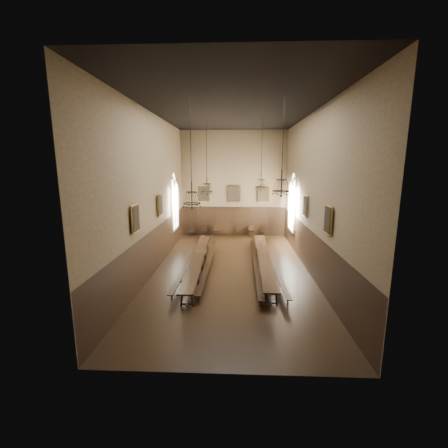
# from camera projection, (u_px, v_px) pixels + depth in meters

# --- Properties ---
(floor) EXTENTS (9.00, 18.00, 0.02)m
(floor) POSITION_uv_depth(u_px,v_px,m) (231.00, 270.00, 17.73)
(floor) COLOR black
(floor) RESTS_ON ground
(ceiling) EXTENTS (9.00, 18.00, 0.02)m
(ceiling) POSITION_uv_depth(u_px,v_px,m) (232.00, 110.00, 15.99)
(ceiling) COLOR black
(ceiling) RESTS_ON ground
(wall_back) EXTENTS (9.00, 0.02, 9.00)m
(wall_back) POSITION_uv_depth(u_px,v_px,m) (234.00, 184.00, 25.69)
(wall_back) COLOR #7C654C
(wall_back) RESTS_ON ground
(wall_front) EXTENTS (9.00, 0.02, 9.00)m
(wall_front) POSITION_uv_depth(u_px,v_px,m) (226.00, 226.00, 8.03)
(wall_front) COLOR #7C654C
(wall_front) RESTS_ON ground
(wall_left) EXTENTS (0.02, 18.00, 9.00)m
(wall_left) POSITION_uv_depth(u_px,v_px,m) (153.00, 194.00, 17.05)
(wall_left) COLOR #7C654C
(wall_left) RESTS_ON ground
(wall_right) EXTENTS (0.02, 18.00, 9.00)m
(wall_right) POSITION_uv_depth(u_px,v_px,m) (313.00, 194.00, 16.67)
(wall_right) COLOR #7C654C
(wall_right) RESTS_ON ground
(wainscot_panelling) EXTENTS (9.00, 18.00, 2.50)m
(wainscot_panelling) POSITION_uv_depth(u_px,v_px,m) (232.00, 250.00, 17.49)
(wainscot_panelling) COLOR black
(wainscot_panelling) RESTS_ON floor
(table_left) EXTENTS (0.95, 10.19, 0.79)m
(table_left) POSITION_uv_depth(u_px,v_px,m) (198.00, 264.00, 17.57)
(table_left) COLOR black
(table_left) RESTS_ON floor
(table_right) EXTENTS (0.95, 10.51, 0.82)m
(table_right) POSITION_uv_depth(u_px,v_px,m) (264.00, 263.00, 17.80)
(table_right) COLOR black
(table_right) RESTS_ON floor
(bench_left_outer) EXTENTS (0.42, 9.22, 0.41)m
(bench_left_outer) POSITION_uv_depth(u_px,v_px,m) (188.00, 265.00, 17.86)
(bench_left_outer) COLOR black
(bench_left_outer) RESTS_ON floor
(bench_left_inner) EXTENTS (0.34, 9.72, 0.44)m
(bench_left_inner) POSITION_uv_depth(u_px,v_px,m) (208.00, 264.00, 17.95)
(bench_left_inner) COLOR black
(bench_left_inner) RESTS_ON floor
(bench_right_inner) EXTENTS (0.41, 10.35, 0.47)m
(bench_right_inner) POSITION_uv_depth(u_px,v_px,m) (256.00, 265.00, 17.72)
(bench_right_inner) COLOR black
(bench_right_inner) RESTS_ON floor
(bench_right_outer) EXTENTS (0.44, 9.12, 0.41)m
(bench_right_outer) POSITION_uv_depth(u_px,v_px,m) (275.00, 268.00, 17.36)
(bench_right_outer) COLOR black
(bench_right_outer) RESTS_ON floor
(chair_0) EXTENTS (0.51, 0.51, 0.96)m
(chair_0) POSITION_uv_depth(u_px,v_px,m) (192.00, 233.00, 26.18)
(chair_0) COLOR black
(chair_0) RESTS_ON floor
(chair_1) EXTENTS (0.53, 0.53, 1.03)m
(chair_1) POSITION_uv_depth(u_px,v_px,m) (204.00, 232.00, 26.22)
(chair_1) COLOR black
(chair_1) RESTS_ON floor
(chair_2) EXTENTS (0.43, 0.43, 0.89)m
(chair_2) POSITION_uv_depth(u_px,v_px,m) (216.00, 233.00, 26.04)
(chair_2) COLOR black
(chair_2) RESTS_ON floor
(chair_4) EXTENTS (0.56, 0.56, 1.01)m
(chair_4) POSITION_uv_depth(u_px,v_px,m) (238.00, 233.00, 26.06)
(chair_4) COLOR black
(chair_4) RESTS_ON floor
(chair_5) EXTENTS (0.55, 0.55, 0.98)m
(chair_5) POSITION_uv_depth(u_px,v_px,m) (251.00, 233.00, 25.96)
(chair_5) COLOR black
(chair_5) RESTS_ON floor
(chair_6) EXTENTS (0.46, 0.46, 0.91)m
(chair_6) POSITION_uv_depth(u_px,v_px,m) (263.00, 233.00, 25.99)
(chair_6) COLOR black
(chair_6) RESTS_ON floor
(chandelier_back_left) EXTENTS (0.79, 0.79, 4.74)m
(chandelier_back_left) POSITION_uv_depth(u_px,v_px,m) (207.00, 186.00, 19.62)
(chandelier_back_left) COLOR black
(chandelier_back_left) RESTS_ON ceiling
(chandelier_back_right) EXTENTS (0.75, 0.75, 4.43)m
(chandelier_back_right) POSITION_uv_depth(u_px,v_px,m) (261.00, 182.00, 19.19)
(chandelier_back_right) COLOR black
(chandelier_back_right) RESTS_ON ceiling
(chandelier_front_left) EXTENTS (0.83, 0.83, 4.83)m
(chandelier_front_left) POSITION_uv_depth(u_px,v_px,m) (192.00, 197.00, 14.14)
(chandelier_front_left) COLOR black
(chandelier_front_left) RESTS_ON ceiling
(chandelier_front_right) EXTENTS (0.81, 0.81, 4.21)m
(chandelier_front_right) POSITION_uv_depth(u_px,v_px,m) (281.00, 185.00, 13.73)
(chandelier_front_right) COLOR black
(chandelier_front_right) RESTS_ON ceiling
(portrait_back_0) EXTENTS (1.10, 0.12, 1.40)m
(portrait_back_0) POSITION_uv_depth(u_px,v_px,m) (203.00, 194.00, 25.83)
(portrait_back_0) COLOR #A97F28
(portrait_back_0) RESTS_ON wall_back
(portrait_back_1) EXTENTS (1.10, 0.12, 1.40)m
(portrait_back_1) POSITION_uv_depth(u_px,v_px,m) (233.00, 194.00, 25.72)
(portrait_back_1) COLOR #A97F28
(portrait_back_1) RESTS_ON wall_back
(portrait_back_2) EXTENTS (1.10, 0.12, 1.40)m
(portrait_back_2) POSITION_uv_depth(u_px,v_px,m) (264.00, 194.00, 25.61)
(portrait_back_2) COLOR #A97F28
(portrait_back_2) RESTS_ON wall_back
(portrait_left_0) EXTENTS (0.12, 1.00, 1.30)m
(portrait_left_0) POSITION_uv_depth(u_px,v_px,m) (160.00, 205.00, 18.18)
(portrait_left_0) COLOR #A97F28
(portrait_left_0) RESTS_ON wall_left
(portrait_left_1) EXTENTS (0.12, 1.00, 1.30)m
(portrait_left_1) POSITION_uv_depth(u_px,v_px,m) (135.00, 218.00, 13.77)
(portrait_left_1) COLOR #A97F28
(portrait_left_1) RESTS_ON wall_left
(portrait_right_0) EXTENTS (0.12, 1.00, 1.30)m
(portrait_right_0) POSITION_uv_depth(u_px,v_px,m) (305.00, 206.00, 17.81)
(portrait_right_0) COLOR #A97F28
(portrait_right_0) RESTS_ON wall_right
(portrait_right_1) EXTENTS (0.12, 1.00, 1.30)m
(portrait_right_1) POSITION_uv_depth(u_px,v_px,m) (328.00, 220.00, 13.40)
(portrait_right_1) COLOR #A97F28
(portrait_right_1) RESTS_ON wall_right
(window_right) EXTENTS (0.20, 2.20, 4.60)m
(window_right) POSITION_uv_depth(u_px,v_px,m) (292.00, 202.00, 22.28)
(window_right) COLOR white
(window_right) RESTS_ON wall_right
(window_left) EXTENTS (0.20, 2.20, 4.60)m
(window_left) POSITION_uv_depth(u_px,v_px,m) (175.00, 202.00, 22.65)
(window_left) COLOR white
(window_left) RESTS_ON wall_left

